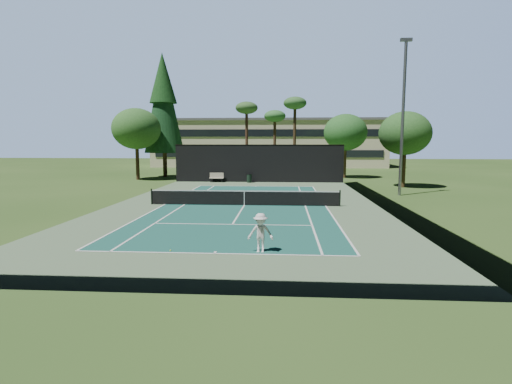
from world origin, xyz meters
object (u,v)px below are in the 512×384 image
tennis_ball_d (175,196)px  park_bench (217,177)px  tennis_ball_a (170,251)px  tennis_ball_c (292,200)px  tennis_ball_b (211,200)px  trash_bin (249,178)px  player (261,233)px  tennis_net (244,197)px

tennis_ball_d → park_bench: (1.41, 11.58, 0.51)m
tennis_ball_a → tennis_ball_c: bearing=70.0°
tennis_ball_a → tennis_ball_b: (-0.88, 13.59, 0.00)m
tennis_ball_c → trash_bin: 13.74m
player → tennis_ball_c: (1.56, 13.89, -0.74)m
tennis_ball_b → tennis_ball_d: bearing=146.4°
trash_bin → tennis_net: bearing=-86.4°
tennis_ball_b → tennis_net: bearing=-36.1°
player → tennis_ball_b: (-4.41, 13.46, -0.73)m
tennis_net → tennis_ball_c: size_ratio=211.19×
tennis_ball_b → trash_bin: size_ratio=0.08×
tennis_ball_a → tennis_ball_b: tennis_ball_b is taller
tennis_ball_c → tennis_ball_d: 9.39m
tennis_ball_d → trash_bin: trash_bin is taller
tennis_ball_a → park_bench: bearing=95.7°
player → tennis_ball_d: bearing=118.6°
park_bench → trash_bin: bearing=-4.1°
player → tennis_net: bearing=101.1°
park_bench → player: bearing=-77.0°
tennis_ball_d → trash_bin: (4.95, 11.32, 0.44)m
tennis_ball_b → trash_bin: 13.60m
player → tennis_ball_d: (-7.67, 15.62, -0.73)m
tennis_ball_a → park_bench: 27.47m
tennis_ball_b → tennis_ball_d: tennis_ball_d is taller
tennis_ball_b → tennis_ball_c: (5.97, 0.43, -0.01)m
trash_bin → tennis_ball_a: bearing=-91.7°
trash_bin → park_bench: bearing=175.9°
tennis_ball_a → tennis_ball_d: (-4.14, 15.75, 0.00)m
tennis_ball_b → player: bearing=-71.9°
tennis_ball_b → trash_bin: bearing=82.8°
tennis_ball_d → trash_bin: 12.37m
tennis_ball_c → park_bench: park_bench is taller
tennis_ball_a → park_bench: size_ratio=0.05×
tennis_ball_a → tennis_ball_c: 14.91m
player → park_bench: bearing=105.4°
tennis_net → tennis_ball_d: tennis_net is taller
tennis_net → park_bench: size_ratio=8.60×
tennis_net → trash_bin: tennis_net is taller
tennis_ball_b → park_bench: (-1.85, 13.74, 0.51)m
tennis_net → trash_bin: size_ratio=13.65×
tennis_ball_a → park_bench: park_bench is taller
player → park_bench: player is taller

